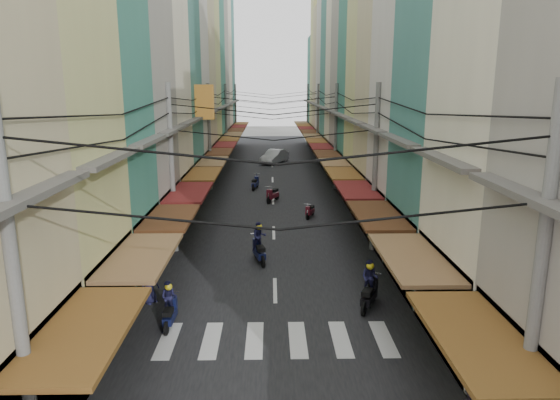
{
  "coord_description": "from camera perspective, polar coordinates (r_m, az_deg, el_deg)",
  "views": [
    {
      "loc": [
        -0.15,
        -20.72,
        8.07
      ],
      "look_at": [
        0.29,
        2.8,
        2.63
      ],
      "focal_mm": 32.0,
      "sensor_mm": 36.0,
      "label": 1
    }
  ],
  "objects": [
    {
      "name": "bicycle",
      "position": [
        25.79,
        16.22,
        -5.76
      ],
      "size": [
        1.85,
        1.08,
        1.19
      ],
      "primitive_type": "imported",
      "rotation": [
        0.0,
        0.0,
        1.83
      ],
      "color": "black",
      "rests_on": "ground"
    },
    {
      "name": "market_umbrella",
      "position": [
        18.91,
        19.28,
        -5.93
      ],
      "size": [
        2.34,
        2.34,
        2.46
      ],
      "color": "#B2B2B7",
      "rests_on": "ground"
    },
    {
      "name": "parked_scooters",
      "position": [
        19.55,
        12.4,
        -10.2
      ],
      "size": [
        12.82,
        14.17,
        0.99
      ],
      "color": "black",
      "rests_on": "ground"
    },
    {
      "name": "utility_poles",
      "position": [
        35.76,
        -0.84,
        10.64
      ],
      "size": [
        10.2,
        66.13,
        8.2
      ],
      "color": "slate",
      "rests_on": "ground"
    },
    {
      "name": "building_row_right",
      "position": [
        38.05,
        11.55,
        14.78
      ],
      "size": [
        7.8,
        68.98,
        22.59
      ],
      "color": "#3C8573",
      "rests_on": "ground"
    },
    {
      "name": "traffic_sign",
      "position": [
        16.51,
        19.79,
        -8.42
      ],
      "size": [
        0.1,
        0.67,
        3.07
      ],
      "color": "slate",
      "rests_on": "ground"
    },
    {
      "name": "pedestrians",
      "position": [
        27.11,
        -10.05,
        -2.29
      ],
      "size": [
        11.89,
        26.77,
        2.12
      ],
      "color": "black",
      "rests_on": "ground"
    },
    {
      "name": "moving_scooters",
      "position": [
        25.05,
        -0.56,
        -4.5
      ],
      "size": [
        7.56,
        24.76,
        1.92
      ],
      "color": "black",
      "rests_on": "ground"
    },
    {
      "name": "ground",
      "position": [
        22.24,
        -0.62,
        -8.27
      ],
      "size": [
        160.0,
        160.0,
        0.0
      ],
      "primitive_type": "plane",
      "color": "#61615C",
      "rests_on": "ground"
    },
    {
      "name": "road",
      "position": [
        41.51,
        -0.84,
        1.82
      ],
      "size": [
        10.0,
        80.0,
        0.02
      ],
      "primitive_type": "cube",
      "color": "black",
      "rests_on": "ground"
    },
    {
      "name": "crosswalk",
      "position": [
        16.78,
        -0.44,
        -15.64
      ],
      "size": [
        7.55,
        2.4,
        0.01
      ],
      "color": "silver",
      "rests_on": "ground"
    },
    {
      "name": "sidewalk_right",
      "position": [
        42.04,
        8.06,
        1.86
      ],
      "size": [
        3.0,
        80.0,
        0.06
      ],
      "primitive_type": "cube",
      "color": "slate",
      "rests_on": "ground"
    },
    {
      "name": "white_car",
      "position": [
        52.83,
        -0.64,
        4.22
      ],
      "size": [
        5.44,
        3.86,
        1.79
      ],
      "primitive_type": "imported",
      "rotation": [
        0.0,
        0.0,
        -0.41
      ],
      "color": "silver",
      "rests_on": "ground"
    },
    {
      "name": "sidewalk_left",
      "position": [
        41.99,
        -9.75,
        1.78
      ],
      "size": [
        3.0,
        80.0,
        0.06
      ],
      "primitive_type": "cube",
      "color": "slate",
      "rests_on": "ground"
    },
    {
      "name": "building_row_left",
      "position": [
        38.12,
        -13.31,
        15.25
      ],
      "size": [
        7.8,
        67.67,
        23.7
      ],
      "color": "silver",
      "rests_on": "ground"
    }
  ]
}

